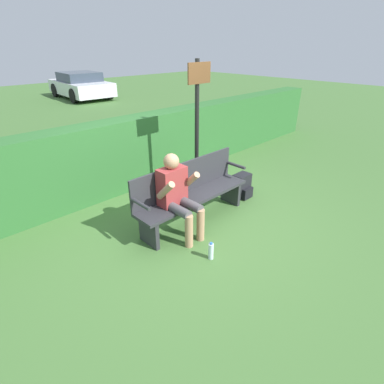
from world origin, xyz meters
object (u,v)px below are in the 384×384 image
Objects in this scene: water_bottle at (211,251)px; signpost at (197,120)px; backpack at (242,186)px; park_bench at (191,192)px; person_seated at (177,192)px; parked_car at (81,85)px.

signpost is (1.16, 1.41, 1.25)m from water_bottle.
park_bench is at bearing 176.68° from backpack.
signpost reaches higher than water_bottle.
park_bench is 8.10× the size of water_bottle.
water_bottle is 0.11× the size of signpost.
person_seated is at bearing -177.68° from backpack.
backpack is 0.11× the size of parked_car.
signpost is 0.57× the size of parked_car.
backpack is 0.19× the size of signpost.
water_bottle is 2.21m from signpost.
water_bottle is (-1.68, -0.79, -0.09)m from backpack.
parked_car is at bearing 70.44° from water_bottle.
signpost reaches higher than person_seated.
parked_car reaches higher than backpack.
park_bench is at bearing 60.54° from water_bottle.
backpack is 12.57m from parked_car.
person_seated reaches higher than park_bench.
parked_car reaches higher than park_bench.
park_bench is 1.06m from water_bottle.
park_bench is at bearing 164.44° from parked_car.
parked_car is (3.46, 11.59, -0.77)m from signpost.
person_seated is 1.45m from signpost.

